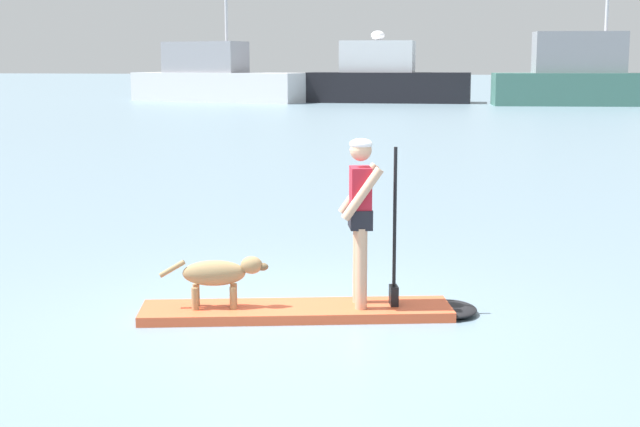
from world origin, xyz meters
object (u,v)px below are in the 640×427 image
at_px(moored_boat_port, 589,78).
at_px(moored_boat_far_port, 386,79).
at_px(paddleboard, 319,311).
at_px(moored_boat_center, 215,79).
at_px(dog, 219,274).
at_px(person_paddler, 362,210).

bearing_deg(moored_boat_port, moored_boat_far_port, 172.72).
bearing_deg(paddleboard, moored_boat_center, 111.49).
bearing_deg(dog, moored_boat_far_port, 98.03).
height_order(moored_boat_center, moored_boat_far_port, moored_boat_center).
xyz_separation_m(person_paddler, moored_boat_port, (4.09, 49.48, 0.57)).
bearing_deg(moored_boat_port, paddleboard, -95.19).
height_order(dog, moored_boat_far_port, moored_boat_far_port).
distance_m(person_paddler, moored_boat_far_port, 51.84).
height_order(paddleboard, dog, dog).
height_order(person_paddler, moored_boat_center, moored_boat_center).
bearing_deg(person_paddler, paddleboard, -162.92).
xyz_separation_m(person_paddler, dog, (-1.38, -0.42, -0.64)).
height_order(dog, moored_boat_port, moored_boat_port).
bearing_deg(paddleboard, moored_boat_port, 84.81).
relative_size(paddleboard, moored_boat_center, 0.27).
relative_size(dog, moored_boat_port, 0.09).
relative_size(moored_boat_far_port, moored_boat_port, 0.88).
bearing_deg(moored_boat_center, person_paddler, -68.04).
distance_m(paddleboard, moored_boat_center, 53.46).
relative_size(moored_boat_center, moored_boat_port, 1.04).
distance_m(paddleboard, dog, 1.08).
relative_size(paddleboard, moored_boat_port, 0.28).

